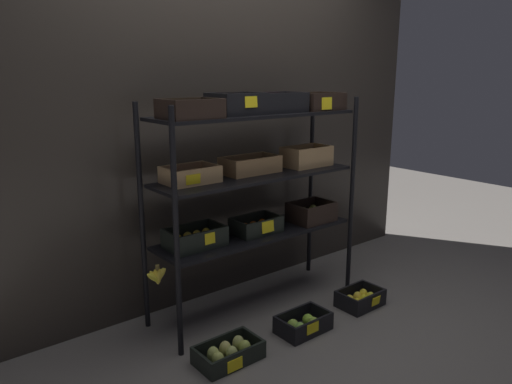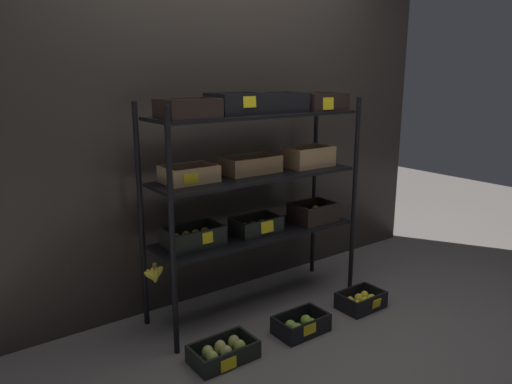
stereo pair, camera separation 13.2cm
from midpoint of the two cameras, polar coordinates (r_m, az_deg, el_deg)
The scene contains 6 objects.
ground_plane at distance 3.43m, azimuth -1.13°, elevation -13.15°, with size 10.00×10.00×0.00m, color #605B56.
storefront_wall at distance 3.41m, azimuth -5.41°, elevation 6.26°, with size 3.82×0.12×2.22m, color #2D2823.
display_rack at distance 3.12m, azimuth -1.07°, elevation 2.61°, with size 1.55×0.44×1.44m.
crate_ground_pear at distance 2.83m, azimuth -4.65°, elevation -18.40°, with size 0.37×0.22×0.10m.
crate_ground_apple_green at distance 3.10m, azimuth 4.36°, elevation -15.30°, with size 0.33×0.21×0.11m.
crate_ground_lemon at distance 3.46m, azimuth 11.09°, elevation -12.30°, with size 0.31×0.22×0.11m.
Camera 1 is at (-1.91, -2.38, 1.55)m, focal length 33.92 mm.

